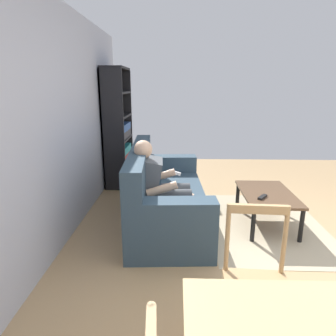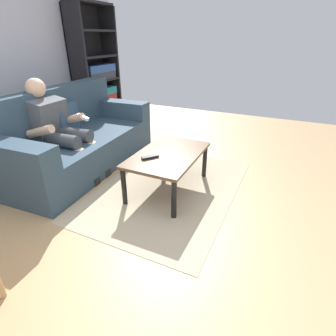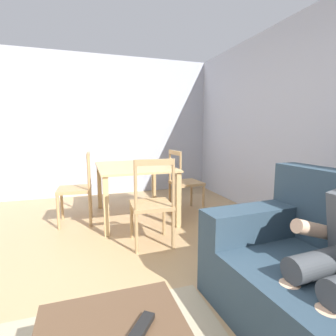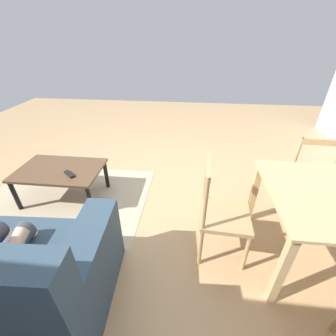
{
  "view_description": "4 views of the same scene",
  "coord_description": "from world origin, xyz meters",
  "px_view_note": "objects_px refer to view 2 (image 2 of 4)",
  "views": [
    {
      "loc": [
        -2.56,
        1.35,
        1.7
      ],
      "look_at": [
        1.0,
        1.46,
        0.71
      ],
      "focal_mm": 31.78,
      "sensor_mm": 36.0,
      "label": 1
    },
    {
      "loc": [
        -1.35,
        -0.83,
        1.51
      ],
      "look_at": [
        0.92,
        0.23,
        0.25
      ],
      "focal_mm": 28.35,
      "sensor_mm": 36.0,
      "label": 2
    },
    {
      "loc": [
        1.66,
        0.15,
        1.23
      ],
      "look_at": [
        -0.43,
        0.84,
        0.9
      ],
      "focal_mm": 27.57,
      "sensor_mm": 36.0,
      "label": 3
    },
    {
      "loc": [
        -0.58,
        2.29,
        1.8
      ],
      "look_at": [
        -0.43,
        0.84,
        0.9
      ],
      "focal_mm": 23.74,
      "sensor_mm": 36.0,
      "label": 4
    }
  ],
  "objects_px": {
    "couch": "(76,140)",
    "person_lounging": "(58,128)",
    "bookshelf": "(97,82)",
    "coffee_table": "(168,158)",
    "tv_remote": "(150,157)"
  },
  "relations": [
    {
      "from": "coffee_table",
      "to": "bookshelf",
      "type": "height_order",
      "value": "bookshelf"
    },
    {
      "from": "couch",
      "to": "person_lounging",
      "type": "bearing_deg",
      "value": -178.87
    },
    {
      "from": "couch",
      "to": "bookshelf",
      "type": "relative_size",
      "value": 1.07
    },
    {
      "from": "coffee_table",
      "to": "bookshelf",
      "type": "xyz_separation_m",
      "value": [
        1.64,
        2.16,
        0.41
      ]
    },
    {
      "from": "couch",
      "to": "coffee_table",
      "type": "relative_size",
      "value": 2.21
    },
    {
      "from": "couch",
      "to": "tv_remote",
      "type": "bearing_deg",
      "value": -102.04
    },
    {
      "from": "person_lounging",
      "to": "bookshelf",
      "type": "bearing_deg",
      "value": 25.31
    },
    {
      "from": "person_lounging",
      "to": "coffee_table",
      "type": "xyz_separation_m",
      "value": [
        0.18,
        -1.3,
        -0.2
      ]
    },
    {
      "from": "person_lounging",
      "to": "couch",
      "type": "bearing_deg",
      "value": 1.13
    },
    {
      "from": "person_lounging",
      "to": "bookshelf",
      "type": "distance_m",
      "value": 2.02
    },
    {
      "from": "couch",
      "to": "person_lounging",
      "type": "distance_m",
      "value": 0.34
    },
    {
      "from": "couch",
      "to": "coffee_table",
      "type": "height_order",
      "value": "couch"
    },
    {
      "from": "person_lounging",
      "to": "bookshelf",
      "type": "height_order",
      "value": "bookshelf"
    },
    {
      "from": "person_lounging",
      "to": "bookshelf",
      "type": "xyz_separation_m",
      "value": [
        1.82,
        0.86,
        0.21
      ]
    },
    {
      "from": "person_lounging",
      "to": "coffee_table",
      "type": "relative_size",
      "value": 1.14
    }
  ]
}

